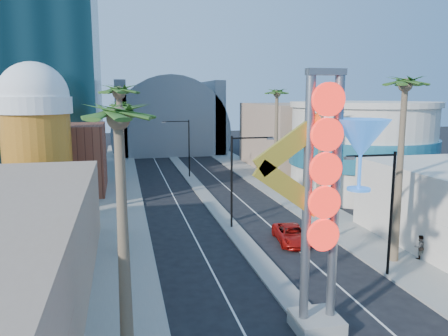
{
  "coord_description": "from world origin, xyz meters",
  "views": [
    {
      "loc": [
        -8.87,
        -15.16,
        11.41
      ],
      "look_at": [
        -0.51,
        20.67,
        5.2
      ],
      "focal_mm": 35.0,
      "sensor_mm": 36.0,
      "label": 1
    }
  ],
  "objects_px": {
    "neon_sign": "(338,184)",
    "red_pickup": "(292,234)",
    "pedestrian_b": "(420,247)",
    "pedestrian_a": "(334,227)"
  },
  "relations": [
    {
      "from": "pedestrian_a",
      "to": "red_pickup",
      "type": "bearing_deg",
      "value": -0.94
    },
    {
      "from": "neon_sign",
      "to": "red_pickup",
      "type": "height_order",
      "value": "neon_sign"
    },
    {
      "from": "pedestrian_b",
      "to": "red_pickup",
      "type": "bearing_deg",
      "value": -33.78
    },
    {
      "from": "red_pickup",
      "to": "pedestrian_b",
      "type": "xyz_separation_m",
      "value": [
        7.24,
        -5.5,
        0.32
      ]
    },
    {
      "from": "pedestrian_a",
      "to": "pedestrian_b",
      "type": "distance_m",
      "value": 6.72
    },
    {
      "from": "neon_sign",
      "to": "red_pickup",
      "type": "distance_m",
      "value": 14.33
    },
    {
      "from": "neon_sign",
      "to": "red_pickup",
      "type": "xyz_separation_m",
      "value": [
        2.83,
        12.39,
        -6.63
      ]
    },
    {
      "from": "pedestrian_b",
      "to": "pedestrian_a",
      "type": "bearing_deg",
      "value": -54.31
    },
    {
      "from": "red_pickup",
      "to": "pedestrian_b",
      "type": "distance_m",
      "value": 9.1
    },
    {
      "from": "red_pickup",
      "to": "neon_sign",
      "type": "bearing_deg",
      "value": -95.95
    }
  ]
}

